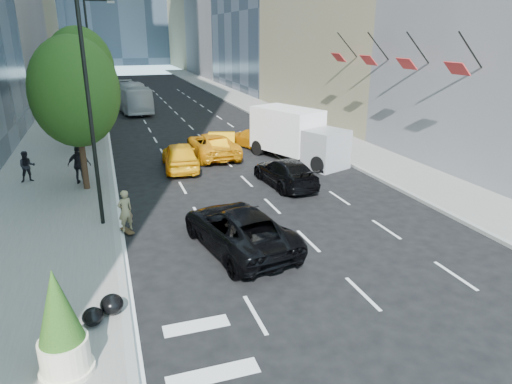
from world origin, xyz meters
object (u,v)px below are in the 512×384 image
object	(u,v)px
skateboarder	(125,213)
city_bus	(130,97)
planter_shrub	(60,325)
box_truck	(297,135)
black_sedan_mercedes	(285,172)
black_sedan_lincoln	(239,228)

from	to	relation	value
skateboarder	city_bus	distance (m)	32.00
city_bus	planter_shrub	world-z (taller)	city_bus
skateboarder	box_truck	world-z (taller)	box_truck
black_sedan_mercedes	planter_shrub	xyz separation A→B (m)	(-10.15, -11.69, 0.71)
planter_shrub	box_truck	bearing A→B (deg)	51.95
black_sedan_lincoln	black_sedan_mercedes	world-z (taller)	black_sedan_lincoln
city_bus	skateboarder	bearing A→B (deg)	-101.04
skateboarder	planter_shrub	size ratio (longest dim) A/B	0.63
city_bus	black_sedan_lincoln	bearing A→B (deg)	-94.29
skateboarder	planter_shrub	distance (m)	8.22
black_sedan_lincoln	black_sedan_mercedes	bearing A→B (deg)	-135.08
city_bus	planter_shrub	bearing A→B (deg)	-102.78
planter_shrub	city_bus	bearing A→B (deg)	83.96
black_sedan_lincoln	city_bus	bearing A→B (deg)	-97.89
black_sedan_mercedes	planter_shrub	size ratio (longest dim) A/B	1.84
skateboarder	black_sedan_lincoln	size ratio (longest dim) A/B	0.30
city_bus	planter_shrub	xyz separation A→B (m)	(-4.22, -39.91, -0.03)
skateboarder	box_truck	xyz separation A→B (m)	(10.92, 8.28, 0.77)
city_bus	box_truck	bearing A→B (deg)	-76.91
black_sedan_mercedes	city_bus	bearing A→B (deg)	-82.27
city_bus	box_truck	size ratio (longest dim) A/B	1.49
black_sedan_lincoln	box_truck	world-z (taller)	box_truck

